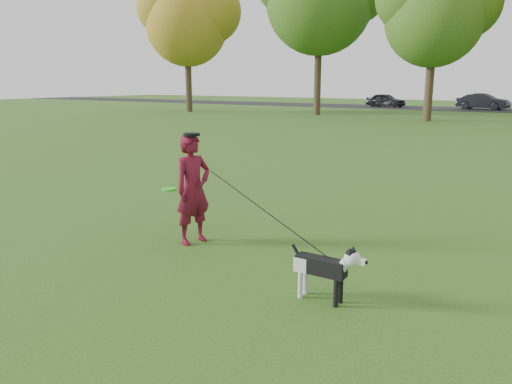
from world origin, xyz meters
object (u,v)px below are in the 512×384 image
Objects in this scene: car_left at (386,100)px; car_mid at (483,102)px; man at (193,189)px; dog at (327,266)px.

car_mid is at bearing -80.78° from car_left.
car_mid reaches higher than car_left.
car_mid is (-2.17, 39.85, -0.12)m from man.
car_left is at bearing 100.03° from car_mid.
dog is at bearing -93.89° from man.
man is 0.45× the size of car_left.
car_mid is at bearing 96.57° from dog.
man is 1.82× the size of dog.
man reaches higher than car_mid.
man is at bearing -166.84° from car_mid.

